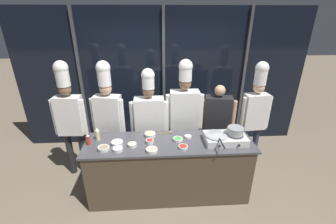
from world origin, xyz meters
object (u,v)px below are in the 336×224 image
Objects in this scene: prep_bowl_garlic at (188,137)px; frying_pan at (217,134)px; prep_bowl_shrimp at (152,150)px; prep_bowl_bean_sprouts at (118,149)px; prep_bowl_mushrooms at (104,148)px; prep_bowl_scallions at (178,139)px; person_guest at (217,120)px; prep_bowl_bell_pepper at (150,141)px; chef_apprentice at (255,109)px; prep_bowl_noodles at (132,145)px; chef_head at (69,113)px; prep_bowl_chili_flakes at (183,147)px; stock_pot at (235,131)px; squeeze_bottle_oil at (97,134)px; serving_spoon_slotted at (168,132)px; prep_bowl_rice at (117,143)px; chef_sous at (108,113)px; chef_line at (149,117)px; prep_bowl_ginger at (150,135)px; portable_stove at (225,138)px; squeeze_bottle_chili at (88,139)px; chef_pastry at (184,110)px.

frying_pan is at bearing -21.44° from prep_bowl_garlic.
prep_bowl_shrimp is 0.45m from prep_bowl_bean_sprouts.
prep_bowl_mushrooms is 1.10× the size of prep_bowl_scallions.
prep_bowl_shrimp is 1.40m from person_guest.
chef_apprentice is at bearing 20.18° from prep_bowl_bell_pepper.
prep_bowl_noodles is 0.06× the size of chef_head.
prep_bowl_chili_flakes is 0.09× the size of person_guest.
frying_pan is 0.93m from prep_bowl_bell_pepper.
prep_bowl_bean_sprouts is (-1.60, -0.14, -0.14)m from stock_pot.
squeeze_bottle_oil is 1.14m from prep_bowl_scallions.
serving_spoon_slotted is (-0.27, 0.16, -0.01)m from prep_bowl_garlic.
prep_bowl_mushrooms is at bearing -142.62° from prep_bowl_rice.
prep_bowl_garlic is 1.88m from chef_head.
prep_bowl_rice is (-0.89, 0.15, 0.01)m from prep_bowl_chili_flakes.
chef_sous reaches higher than prep_bowl_bell_pepper.
prep_bowl_mushrooms is (0.13, -0.27, -0.06)m from squeeze_bottle_oil.
chef_sous is at bearing 145.25° from prep_bowl_chili_flakes.
chef_apprentice is at bearing 23.74° from prep_bowl_garlic.
prep_bowl_ginger is at bearing 91.68° from chef_line.
portable_stove reaches higher than prep_bowl_chili_flakes.
chef_line is (0.23, 0.67, 0.09)m from prep_bowl_noodles.
chef_apprentice is at bearing 23.74° from prep_bowl_scallions.
chef_apprentice is (1.98, 0.71, 0.17)m from prep_bowl_noodles.
prep_bowl_chili_flakes is 0.69m from prep_bowl_noodles.
chef_head is at bearing 137.73° from prep_bowl_bean_sprouts.
prep_bowl_bell_pepper is 0.60m from chef_line.
squeeze_bottle_oil is 1.14× the size of squeeze_bottle_chili.
chef_pastry reaches higher than serving_spoon_slotted.
prep_bowl_ginger is (0.84, 0.16, -0.05)m from squeeze_bottle_chili.
chef_head is at bearing 156.10° from prep_bowl_chili_flakes.
prep_bowl_bean_sprouts is (0.03, -0.16, -0.00)m from prep_bowl_rice.
frying_pan reaches higher than prep_bowl_bean_sprouts.
prep_bowl_bell_pepper is at bearing 178.65° from portable_stove.
prep_bowl_shrimp reaches higher than prep_bowl_scallions.
chef_sous reaches higher than stock_pot.
prep_bowl_shrimp is 0.08× the size of chef_line.
prep_bowl_scallions is at bearing 174.70° from stock_pot.
prep_bowl_bean_sprouts is 0.07× the size of chef_head.
prep_bowl_garlic is 1.32m from chef_apprentice.
prep_bowl_ginger is 0.35m from prep_bowl_noodles.
chef_apprentice is at bearing -170.63° from person_guest.
prep_bowl_ginger is at bearing 40.12° from prep_bowl_bean_sprouts.
serving_spoon_slotted is at bearing 18.20° from prep_bowl_ginger.
prep_bowl_chili_flakes is 0.07× the size of chef_line.
squeeze_bottle_oil is at bearing 7.03° from chef_apprentice.
chef_pastry is at bearing 88.63° from prep_bowl_garlic.
prep_bowl_ginger is 0.08× the size of chef_apprentice.
chef_apprentice reaches higher than prep_bowl_mushrooms.
frying_pan is 4.07× the size of prep_bowl_bean_sprouts.
prep_bowl_chili_flakes is at bearing -9.55° from prep_bowl_rice.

